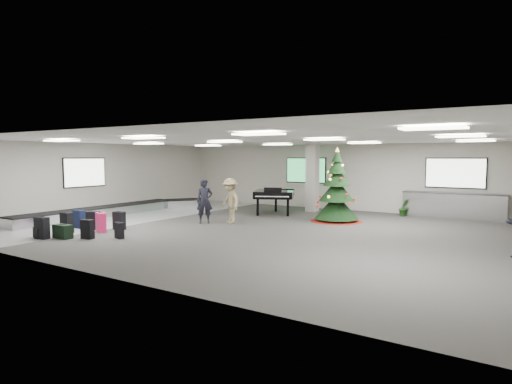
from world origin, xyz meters
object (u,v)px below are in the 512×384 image
Objects in this scene: pink_suitcase at (101,222)px; grand_piano at (274,194)px; potted_plant_left at (403,208)px; christmas_tree at (337,196)px; traveler_b at (230,201)px; traveler_a at (205,201)px; service_counter at (453,205)px; baggage_carousel at (119,210)px.

pink_suitcase is 7.80m from grand_piano.
christmas_tree is at bearing -123.47° from potted_plant_left.
traveler_b is at bearing 77.62° from pink_suitcase.
service_counter is at bearing -1.63° from traveler_a.
grand_piano reaches higher than service_counter.
grand_piano is at bearing 114.09° from traveler_b.
traveler_a is at bearing -142.08° from christmas_tree.
baggage_carousel is 5.51× the size of traveler_b.
pink_suitcase is (-9.73, -10.12, -0.21)m from service_counter.
grand_piano is 3.26m from traveler_b.
traveler_b reaches higher than service_counter.
christmas_tree is 3.93× the size of potted_plant_left.
grand_piano is 5.68m from potted_plant_left.
service_counter is 5.86× the size of pink_suitcase.
service_counter is 14.04m from pink_suitcase.
christmas_tree is at bearing -35.42° from grand_piano.
christmas_tree is 3.56m from potted_plant_left.
pink_suitcase is 3.92m from traveler_a.
baggage_carousel is 3.62× the size of grand_piano.
potted_plant_left reaches higher than pink_suitcase.
christmas_tree reaches higher than service_counter.
pink_suitcase is 0.26× the size of grand_piano.
traveler_a is at bearing -118.13° from traveler_b.
potted_plant_left is (-1.90, -0.51, -0.17)m from service_counter.
service_counter is at bearing -2.91° from grand_piano.
traveler_a reaches higher than grand_piano.
traveler_b is (5.67, 0.65, 0.67)m from baggage_carousel.
potted_plant_left is (5.17, 2.30, -0.51)m from grand_piano.
potted_plant_left is (6.07, 6.15, -0.49)m from traveler_a.
pink_suitcase is at bearing -131.41° from christmas_tree.
christmas_tree is 1.69× the size of traveler_b.
traveler_a is (-7.97, -6.66, 0.32)m from service_counter.
grand_piano is (2.66, 7.31, 0.55)m from pink_suitcase.
grand_piano is at bearing 169.25° from christmas_tree.
traveler_b is at bearing 6.56° from baggage_carousel.
traveler_a is (4.87, 0.07, 0.65)m from baggage_carousel.
pink_suitcase is at bearing -129.17° from potted_plant_left.
service_counter is 7.61m from grand_piano.
christmas_tree reaches higher than pink_suitcase.
traveler_a is 0.99m from traveler_b.
baggage_carousel is at bearing -147.48° from traveler_b.
service_counter is 2.34× the size of traveler_a.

